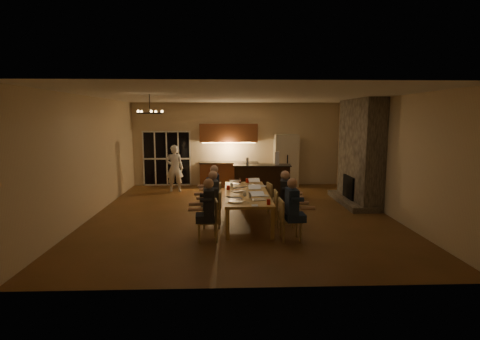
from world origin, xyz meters
name	(u,v)px	position (x,y,z in m)	size (l,w,h in m)	color
floor	(241,214)	(0.00, 0.00, 0.00)	(9.00, 9.00, 0.00)	brown
back_wall	(236,144)	(0.00, 4.52, 1.60)	(8.00, 0.04, 3.20)	beige
left_wall	(90,157)	(-4.02, 0.00, 1.60)	(0.04, 9.00, 3.20)	beige
right_wall	(387,156)	(4.02, 0.00, 1.60)	(0.04, 9.00, 3.20)	beige
ceiling	(241,96)	(0.00, 0.00, 3.22)	(8.00, 9.00, 0.04)	white
french_doors	(167,159)	(-2.70, 4.47, 1.05)	(1.86, 0.08, 2.10)	black
fireplace	(360,152)	(3.70, 1.20, 1.60)	(0.58, 2.50, 3.20)	#766B5D
kitchenette	(229,155)	(-0.30, 4.20, 1.20)	(2.24, 0.68, 2.40)	brown
refrigerator	(286,160)	(1.90, 4.15, 1.00)	(0.90, 0.68, 2.00)	beige
dining_table	(246,207)	(0.11, -0.68, 0.38)	(1.10, 3.13, 0.75)	tan
bar_island	(262,181)	(0.80, 2.28, 0.54)	(1.91, 0.68, 1.08)	black
chair_left_near	(207,221)	(-0.81, -2.20, 0.45)	(0.44, 0.44, 0.89)	tan
chair_left_mid	(212,209)	(-0.75, -1.21, 0.45)	(0.44, 0.44, 0.89)	tan
chair_left_far	(212,199)	(-0.78, -0.11, 0.45)	(0.44, 0.44, 0.89)	tan
chair_right_near	(290,220)	(0.99, -2.23, 0.45)	(0.44, 0.44, 0.89)	tan
chair_right_mid	(284,209)	(1.00, -1.20, 0.45)	(0.44, 0.44, 0.89)	tan
chair_right_far	(276,199)	(0.96, -0.13, 0.45)	(0.44, 0.44, 0.89)	tan
person_left_near	(209,210)	(-0.77, -2.29, 0.69)	(0.60, 0.60, 1.38)	#20232A
person_right_near	(292,210)	(1.00, -2.32, 0.69)	(0.60, 0.60, 1.38)	#1B2745
person_left_mid	(213,199)	(-0.72, -1.16, 0.69)	(0.60, 0.60, 1.38)	#3A3F44
person_right_mid	(285,199)	(1.02, -1.20, 0.69)	(0.60, 0.60, 1.38)	#20232A
person_left_far	(214,190)	(-0.72, -0.11, 0.69)	(0.60, 0.60, 1.38)	#1B2745
standing_person	(175,168)	(-2.24, 3.24, 0.84)	(0.61, 0.40, 1.68)	white
chandelier	(150,113)	(-2.22, -0.95, 2.75)	(0.61, 0.61, 0.03)	black
laptop_a	(236,197)	(-0.18, -1.75, 0.86)	(0.32, 0.28, 0.23)	silver
laptop_b	(259,195)	(0.35, -1.57, 0.86)	(0.32, 0.28, 0.23)	silver
laptop_c	(238,187)	(-0.09, -0.56, 0.86)	(0.32, 0.28, 0.23)	silver
laptop_d	(255,188)	(0.33, -0.73, 0.86)	(0.32, 0.28, 0.23)	silver
laptop_e	(235,180)	(-0.14, 0.50, 0.86)	(0.32, 0.28, 0.23)	silver
laptop_f	(255,181)	(0.40, 0.34, 0.86)	(0.32, 0.28, 0.23)	silver
mug_front	(245,194)	(0.05, -1.13, 0.80)	(0.07, 0.07, 0.10)	white
mug_mid	(251,186)	(0.27, -0.09, 0.80)	(0.07, 0.07, 0.10)	white
mug_back	(232,185)	(-0.25, 0.12, 0.80)	(0.08, 0.08, 0.10)	white
redcup_near	(269,202)	(0.53, -2.05, 0.81)	(0.08, 0.08, 0.12)	red
redcup_mid	(228,187)	(-0.35, -0.32, 0.81)	(0.09, 0.09, 0.12)	red
redcup_far	(247,181)	(0.22, 0.73, 0.81)	(0.10, 0.10, 0.12)	red
can_silver	(250,196)	(0.16, -1.37, 0.81)	(0.06, 0.06, 0.12)	#B2B2B7
can_cola	(240,181)	(0.01, 0.74, 0.81)	(0.06, 0.06, 0.12)	#3F0F0C
plate_near	(264,196)	(0.51, -1.17, 0.76)	(0.25, 0.25, 0.02)	white
plate_left	(236,199)	(-0.18, -1.54, 0.76)	(0.26, 0.26, 0.02)	white
plate_far	(262,186)	(0.58, 0.11, 0.76)	(0.26, 0.26, 0.02)	white
notepad	(255,206)	(0.21, -2.15, 0.76)	(0.14, 0.19, 0.01)	white
bar_bottle	(247,161)	(0.30, 2.27, 1.20)	(0.08, 0.08, 0.24)	#99999E
bar_blender	(277,158)	(1.30, 2.31, 1.30)	(0.14, 0.14, 0.44)	silver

